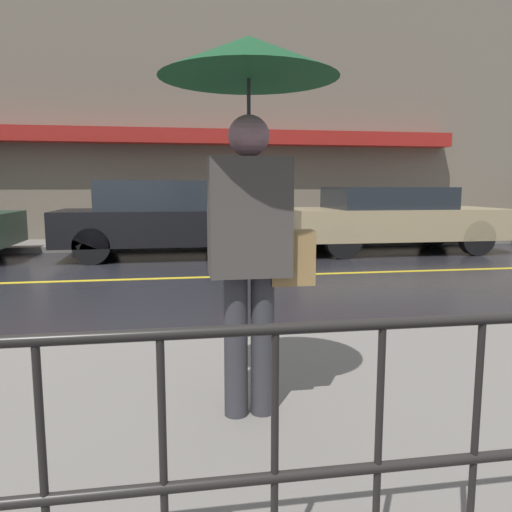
# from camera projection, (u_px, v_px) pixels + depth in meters

# --- Properties ---
(ground_plane) EXTENTS (80.00, 80.00, 0.00)m
(ground_plane) POSITION_uv_depth(u_px,v_px,m) (93.00, 281.00, 7.44)
(ground_plane) COLOR black
(sidewalk_far) EXTENTS (28.00, 1.71, 0.12)m
(sidewalk_far) POSITION_uv_depth(u_px,v_px,m) (121.00, 244.00, 11.61)
(sidewalk_far) COLOR slate
(sidewalk_far) RESTS_ON ground_plane
(lane_marking) EXTENTS (25.20, 0.12, 0.01)m
(lane_marking) POSITION_uv_depth(u_px,v_px,m) (92.00, 280.00, 7.44)
(lane_marking) COLOR gold
(lane_marking) RESTS_ON ground_plane
(building_storefront) EXTENTS (28.00, 0.85, 6.42)m
(building_storefront) POSITION_uv_depth(u_px,v_px,m) (120.00, 113.00, 12.14)
(building_storefront) COLOR #706656
(building_storefront) RESTS_ON ground_plane
(pedestrian) EXTENTS (0.93, 0.93, 2.03)m
(pedestrian) POSITION_uv_depth(u_px,v_px,m) (250.00, 132.00, 2.59)
(pedestrian) COLOR #333338
(pedestrian) RESTS_ON sidewalk_near
(car_black) EXTENTS (3.98, 1.81, 1.51)m
(car_black) POSITION_uv_depth(u_px,v_px,m) (159.00, 219.00, 9.88)
(car_black) COLOR black
(car_black) RESTS_ON ground_plane
(car_tan) EXTENTS (4.57, 1.93, 1.38)m
(car_tan) POSITION_uv_depth(u_px,v_px,m) (392.00, 218.00, 10.68)
(car_tan) COLOR tan
(car_tan) RESTS_ON ground_plane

